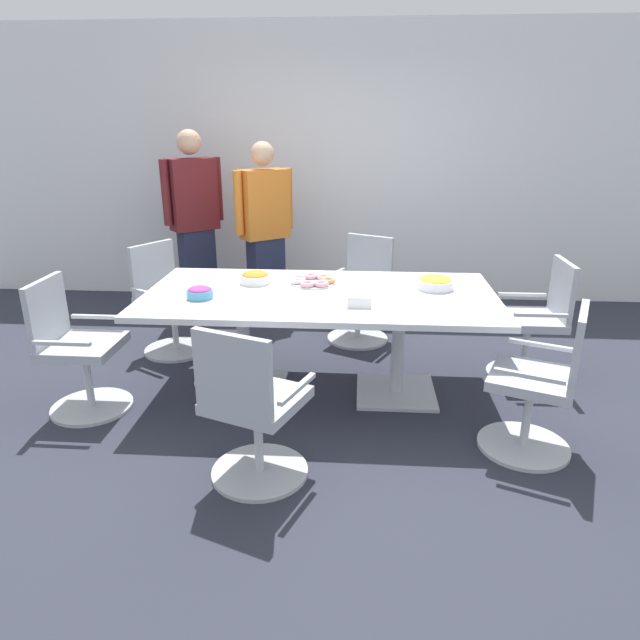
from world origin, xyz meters
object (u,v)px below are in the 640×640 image
snack_bowl_chips_yellow (435,283)px  person_standing_1 (265,230)px  office_chair_4 (535,326)px  donut_platter (313,281)px  conference_table (320,310)px  office_chair_3 (541,389)px  snack_bowl_chips_orange (255,277)px  office_chair_0 (169,305)px  office_chair_2 (252,413)px  office_chair_1 (76,354)px  snack_bowl_candy_mix (200,292)px  napkin_pile (359,300)px  office_chair_5 (361,295)px  person_standing_0 (195,221)px

snack_bowl_chips_yellow → person_standing_1: bearing=135.0°
office_chair_4 → donut_platter: size_ratio=2.80×
conference_table → person_standing_1: bearing=111.9°
office_chair_3 → snack_bowl_chips_orange: bearing=86.5°
office_chair_0 → office_chair_2: size_ratio=1.00×
office_chair_1 → office_chair_2: same height
office_chair_1 → person_standing_1: person_standing_1 is taller
office_chair_0 → person_standing_1: bearing=173.3°
office_chair_4 → snack_bowl_candy_mix: size_ratio=5.22×
office_chair_4 → napkin_pile: size_ratio=6.02×
person_standing_1 → snack_bowl_chips_orange: (0.15, -1.38, -0.08)m
office_chair_5 → donut_platter: (-0.36, -0.87, 0.37)m
office_chair_3 → snack_bowl_chips_yellow: (-0.53, 0.83, 0.39)m
snack_bowl_chips_orange → office_chair_4: bearing=4.7°
conference_table → office_chair_4: bearing=13.1°
snack_bowl_chips_orange → napkin_pile: (0.75, -0.46, -0.01)m
office_chair_3 → office_chair_5: 2.05m
office_chair_3 → office_chair_4: size_ratio=1.00×
person_standing_0 → napkin_pile: bearing=90.6°
snack_bowl_chips_orange → office_chair_1: bearing=-152.8°
person_standing_0 → office_chair_1: bearing=44.4°
snack_bowl_candy_mix → office_chair_5: bearing=49.7°
office_chair_2 → napkin_pile: office_chair_2 is taller
conference_table → snack_bowl_chips_yellow: bearing=10.6°
office_chair_2 → snack_bowl_candy_mix: size_ratio=5.22×
office_chair_0 → snack_bowl_chips_yellow: (2.12, -0.54, 0.39)m
office_chair_1 → person_standing_0: 2.16m
snack_bowl_chips_yellow → person_standing_0: bearing=144.0°
snack_bowl_candy_mix → snack_bowl_chips_orange: 0.49m
office_chair_2 → office_chair_5: (0.57, 2.17, 0.00)m
office_chair_0 → snack_bowl_chips_orange: size_ratio=4.17×
office_chair_0 → person_standing_0: 1.15m
office_chair_3 → napkin_pile: (-1.06, 0.43, 0.38)m
person_standing_0 → office_chair_4: bearing=116.7°
person_standing_0 → snack_bowl_candy_mix: 1.98m
office_chair_2 → snack_bowl_candy_mix: bearing=140.5°
office_chair_3 → snack_bowl_candy_mix: size_ratio=5.22×
office_chair_1 → office_chair_5: (1.89, 1.46, 0.00)m
snack_bowl_chips_orange → napkin_pile: bearing=-31.3°
office_chair_4 → conference_table: bearing=102.9°
office_chair_5 → office_chair_3: bearing=147.0°
office_chair_3 → snack_bowl_chips_orange: (-1.81, 0.88, 0.39)m
office_chair_4 → person_standing_0: person_standing_0 is taller
conference_table → office_chair_0: size_ratio=2.64×
conference_table → office_chair_2: 1.14m
office_chair_4 → snack_bowl_candy_mix: (-2.38, -0.56, 0.38)m
office_chair_3 → person_standing_1: (-1.97, 2.27, 0.47)m
office_chair_4 → snack_bowl_chips_orange: size_ratio=4.17×
office_chair_5 → snack_bowl_chips_orange: 1.24m
person_standing_0 → office_chair_0: bearing=52.6°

